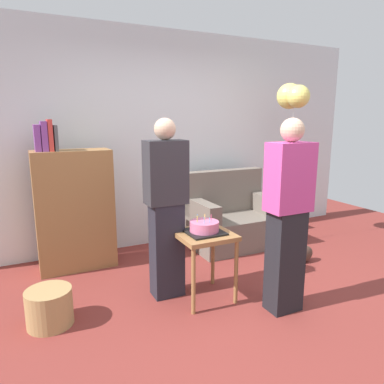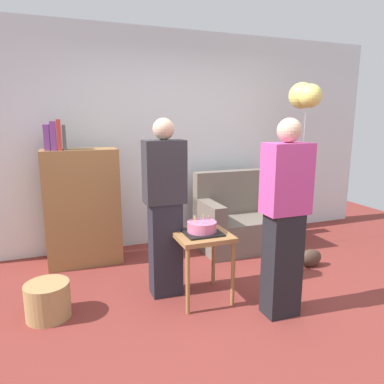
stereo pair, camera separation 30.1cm
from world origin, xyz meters
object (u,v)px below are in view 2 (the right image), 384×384
object	(u,v)px
bookshelf	(82,205)
person_blowing_candles	(165,208)
wicker_basket	(48,300)
handbag	(310,258)
person_holding_cake	(284,219)
balloon_bunch	(305,96)
side_table	(202,244)
birthday_cake	(202,228)
couch	(241,221)

from	to	relation	value
bookshelf	person_blowing_candles	size ratio (longest dim) A/B	0.99
bookshelf	wicker_basket	bearing A→B (deg)	-108.83
handbag	person_blowing_candles	bearing A→B (deg)	-179.31
person_blowing_candles	handbag	size ratio (longest dim) A/B	5.82
person_holding_cake	balloon_bunch	bearing A→B (deg)	-114.38
balloon_bunch	handbag	bearing A→B (deg)	-113.44
person_blowing_candles	side_table	bearing A→B (deg)	-57.67
bookshelf	person_blowing_candles	distance (m)	1.23
handbag	birthday_cake	bearing A→B (deg)	-170.76
person_holding_cake	wicker_basket	distance (m)	2.06
bookshelf	handbag	xyz separation A→B (m)	(2.35, -1.00, -0.58)
handbag	person_holding_cake	bearing A→B (deg)	-141.33
side_table	person_blowing_candles	world-z (taller)	person_blowing_candles
couch	person_blowing_candles	bearing A→B (deg)	-145.15
side_table	balloon_bunch	bearing A→B (deg)	26.70
side_table	person_blowing_candles	distance (m)	0.46
couch	wicker_basket	world-z (taller)	couch
birthday_cake	bookshelf	bearing A→B (deg)	127.72
couch	bookshelf	world-z (taller)	bookshelf
side_table	handbag	distance (m)	1.48
person_blowing_candles	wicker_basket	bearing A→B (deg)	162.29
birthday_cake	handbag	size ratio (longest dim) A/B	1.14
side_table	couch	bearing A→B (deg)	47.87
person_holding_cake	wicker_basket	xyz separation A→B (m)	(-1.84, 0.62, -0.68)
side_table	balloon_bunch	size ratio (longest dim) A/B	0.30
wicker_basket	balloon_bunch	size ratio (longest dim) A/B	0.18
person_holding_cake	birthday_cake	bearing A→B (deg)	-25.47
person_blowing_candles	balloon_bunch	xyz separation A→B (m)	(1.94, 0.63, 1.06)
couch	side_table	distance (m)	1.47
birthday_cake	person_blowing_candles	xyz separation A→B (m)	(-0.28, 0.21, 0.16)
handbag	wicker_basket	bearing A→B (deg)	-178.31
side_table	wicker_basket	bearing A→B (deg)	173.57
wicker_basket	side_table	bearing A→B (deg)	-6.43
wicker_basket	birthday_cake	bearing A→B (deg)	-6.43
balloon_bunch	wicker_basket	bearing A→B (deg)	-166.97
birthday_cake	balloon_bunch	world-z (taller)	balloon_bunch
person_blowing_candles	handbag	world-z (taller)	person_blowing_candles
couch	side_table	bearing A→B (deg)	-132.13
person_holding_cake	wicker_basket	bearing A→B (deg)	-2.05
couch	person_blowing_candles	xyz separation A→B (m)	(-1.26, -0.88, 0.49)
birthday_cake	balloon_bunch	distance (m)	2.22
bookshelf	wicker_basket	xyz separation A→B (m)	(-0.37, -1.08, -0.53)
person_holding_cake	handbag	size ratio (longest dim) A/B	5.82
birthday_cake	wicker_basket	distance (m)	1.42
bookshelf	side_table	xyz separation A→B (m)	(0.95, -1.22, -0.15)
wicker_basket	handbag	world-z (taller)	wicker_basket
person_blowing_candles	balloon_bunch	distance (m)	2.30
person_blowing_candles	person_holding_cake	xyz separation A→B (m)	(0.80, -0.68, 0.00)
person_blowing_candles	wicker_basket	xyz separation A→B (m)	(-1.03, -0.06, -0.68)
couch	bookshelf	xyz separation A→B (m)	(-1.93, 0.14, 0.34)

